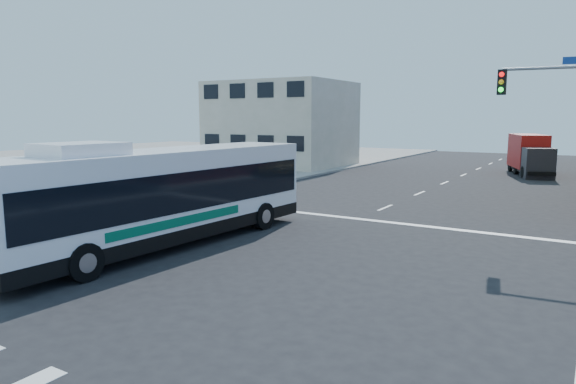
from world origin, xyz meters
The scene contains 5 objects.
ground centered at (0.00, 0.00, 0.00)m, with size 120.00×120.00×0.00m, color black.
sidewalk_nw centered at (-35.00, 35.00, 0.07)m, with size 50.00×50.00×0.15m, color gray.
building_west centered at (-17.02, 29.98, 4.01)m, with size 12.06×10.06×8.00m.
transit_bus centered at (-4.12, 1.21, 1.92)m, with size 3.61×13.40×3.92m.
box_truck centered at (4.58, 33.75, 1.59)m, with size 4.36×7.58×3.28m.
Camera 1 is at (9.36, -12.25, 4.71)m, focal length 32.00 mm.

